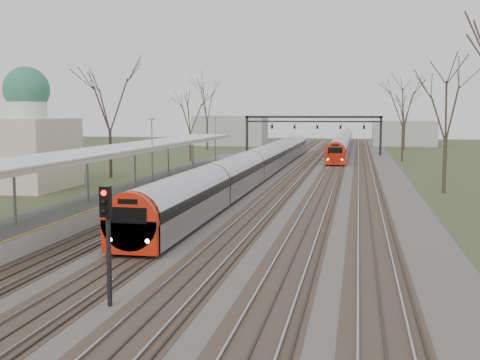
{
  "coord_description": "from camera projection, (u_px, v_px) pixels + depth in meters",
  "views": [
    {
      "loc": [
        7.17,
        -8.08,
        6.42
      ],
      "look_at": [
        -0.52,
        31.03,
        2.0
      ],
      "focal_mm": 45.0,
      "sensor_mm": 36.0,
      "label": 1
    }
  ],
  "objects": [
    {
      "name": "signal_post",
      "position": [
        107.0,
        228.0,
        19.46
      ],
      "size": [
        0.35,
        0.45,
        4.1
      ],
      "color": "black",
      "rests_on": "ground"
    },
    {
      "name": "tree_east_far",
      "position": [
        447.0,
        102.0,
        47.44
      ],
      "size": [
        5.0,
        5.0,
        10.3
      ],
      "color": "#2D231C",
      "rests_on": "ground"
    },
    {
      "name": "canopy",
      "position": [
        130.0,
        148.0,
        43.44
      ],
      "size": [
        4.1,
        50.0,
        3.11
      ],
      "color": "slate",
      "rests_on": "platform"
    },
    {
      "name": "track_bed",
      "position": [
        291.0,
        174.0,
        63.55
      ],
      "size": [
        24.0,
        160.0,
        0.22
      ],
      "color": "#474442",
      "rests_on": "ground"
    },
    {
      "name": "signal_gantry",
      "position": [
        313.0,
        123.0,
        92.25
      ],
      "size": [
        21.0,
        0.59,
        6.08
      ],
      "color": "black",
      "rests_on": "ground"
    },
    {
      "name": "platform",
      "position": [
        151.0,
        188.0,
        48.22
      ],
      "size": [
        3.5,
        69.0,
        1.0
      ],
      "primitive_type": "cube",
      "color": "#9E9B93",
      "rests_on": "ground"
    },
    {
      "name": "tree_west_far",
      "position": [
        109.0,
        97.0,
        59.15
      ],
      "size": [
        5.5,
        5.5,
        11.33
      ],
      "color": "#2D231C",
      "rests_on": "ground"
    },
    {
      "name": "train_near",
      "position": [
        263.0,
        161.0,
        62.43
      ],
      "size": [
        2.62,
        75.21,
        3.05
      ],
      "color": "#A9ACB4",
      "rests_on": "ground"
    },
    {
      "name": "dome_building",
      "position": [
        10.0,
        146.0,
        50.78
      ],
      "size": [
        10.0,
        8.0,
        10.3
      ],
      "color": "beige",
      "rests_on": "ground"
    },
    {
      "name": "train_far",
      "position": [
        343.0,
        141.0,
        108.33
      ],
      "size": [
        2.62,
        75.21,
        3.05
      ],
      "color": "#A9ACB4",
      "rests_on": "ground"
    }
  ]
}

